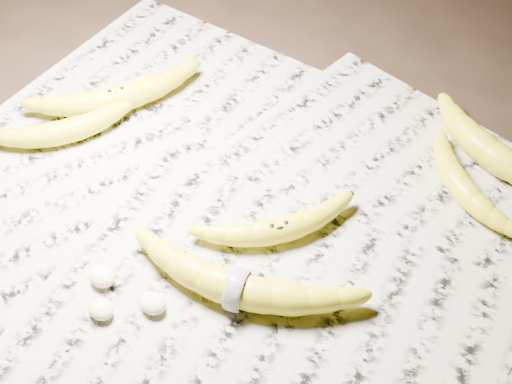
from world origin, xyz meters
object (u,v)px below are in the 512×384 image
Objects in this scene: banana_center at (278,229)px; banana_taped at (237,288)px; banana_left_a at (117,97)px; banana_upper_b at (491,151)px; banana_left_b at (63,130)px; banana_upper_a at (461,184)px.

banana_taped reaches higher than banana_center.
banana_taped reaches higher than banana_left_a.
banana_upper_b is at bearing 51.31° from banana_taped.
banana_taped reaches higher than banana_left_b.
banana_left_b is 1.07× the size of banana_upper_a.
banana_taped and banana_upper_b have the same top height.
banana_left_b is 0.35m from banana_taped.
banana_upper_b is (0.48, 0.31, 0.00)m from banana_left_b.
banana_center is (0.33, 0.04, -0.00)m from banana_left_b.
banana_left_a reaches higher than banana_center.
banana_upper_b is (0.15, 0.27, 0.00)m from banana_center.
banana_upper_b reaches higher than banana_upper_a.
banana_taped is at bearing -81.50° from banana_upper_a.
banana_left_b is at bearing -132.04° from banana_upper_b.
banana_left_a is 0.33m from banana_center.
banana_upper_b is at bearing -32.31° from banana_left_a.
banana_taped is 0.33m from banana_upper_a.
banana_center is (0.32, -0.05, -0.00)m from banana_left_a.
banana_upper_a is (0.47, 0.15, -0.00)m from banana_left_a.
banana_upper_b is at bearing 116.65° from banana_upper_a.
banana_left_b is 0.89× the size of banana_upper_b.
banana_left_a is 1.35× the size of banana_upper_a.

